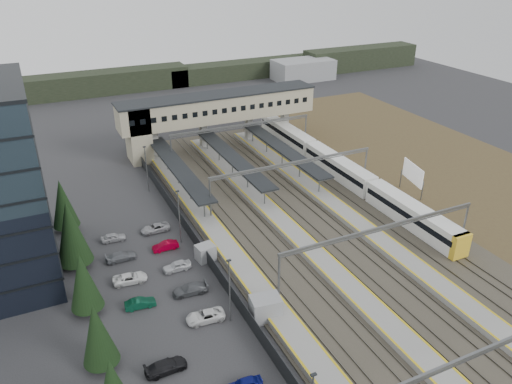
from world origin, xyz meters
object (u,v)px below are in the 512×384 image
relay_cabin_near (266,308)px  billboard (413,174)px  footbridge (206,112)px  relay_cabin_far (205,253)px  train (340,168)px

relay_cabin_near → billboard: size_ratio=0.58×
relay_cabin_near → billboard: bearing=26.2°
footbridge → relay_cabin_far: bearing=-110.5°
relay_cabin_far → relay_cabin_near: bearing=-81.4°
train → billboard: 12.66m
relay_cabin_far → billboard: bearing=5.8°
relay_cabin_far → train: bearing=24.7°
relay_cabin_near → relay_cabin_far: size_ratio=1.37×
footbridge → train: size_ratio=0.70×
train → relay_cabin_near: bearing=-135.6°
footbridge → train: bearing=-55.3°
footbridge → billboard: (23.70, -33.68, -4.31)m
relay_cabin_near → billboard: 39.82m
relay_cabin_near → train: 39.58m
billboard → relay_cabin_near: bearing=-153.8°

